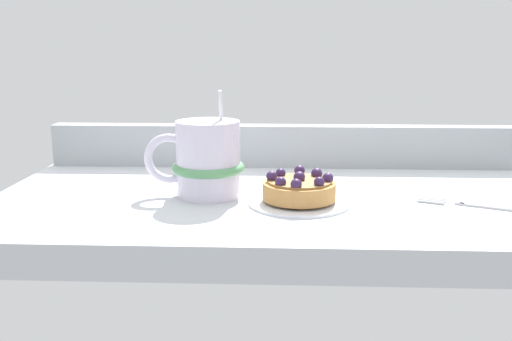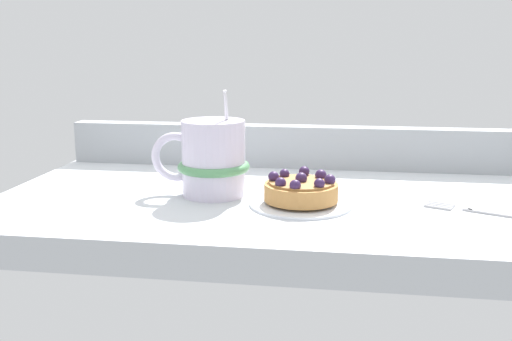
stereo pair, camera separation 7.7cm
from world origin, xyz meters
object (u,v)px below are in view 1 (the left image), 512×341
Objects in this scene: dessert_plate at (302,202)px; raspberry_tart at (303,188)px; dessert_fork at (491,206)px; coffee_mug at (209,160)px.

dessert_plate is 1.80cm from raspberry_tart.
raspberry_tart is 24.23cm from dessert_fork.
dessert_fork is at bearing -2.07° from dessert_plate.
dessert_plate is 0.79× the size of dessert_fork.
dessert_plate is 13.99cm from coffee_mug.
dessert_plate is 1.39× the size of raspberry_tart.
raspberry_tart is at bearing -15.98° from coffee_mug.
coffee_mug is 37.38cm from dessert_fork.
raspberry_tart is (0.01, 0.01, 1.80)cm from dessert_plate.
coffee_mug is at bearing 164.02° from raspberry_tart.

